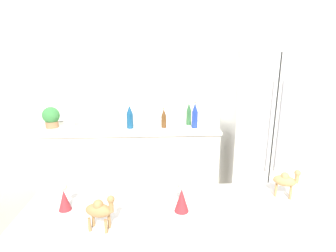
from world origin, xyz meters
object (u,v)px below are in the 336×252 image
at_px(refrigerator, 261,127).
at_px(back_bottle_1, 130,117).
at_px(camel_figurine, 100,210).
at_px(back_bottle_0, 189,114).
at_px(paper_towel_roll, 69,118).
at_px(back_bottle_4, 164,118).
at_px(wise_man_figurine_crimson, 182,198).
at_px(back_bottle_2, 195,116).
at_px(potted_plant, 51,117).
at_px(back_bottle_3, 156,114).
at_px(wise_man_figurine_purple, 64,198).
at_px(camel_figurine_second, 286,180).

height_order(refrigerator, back_bottle_1, refrigerator).
bearing_deg(camel_figurine, back_bottle_0, 72.75).
bearing_deg(back_bottle_1, paper_towel_roll, 176.91).
bearing_deg(paper_towel_roll, back_bottle_4, -1.62).
bearing_deg(back_bottle_0, back_bottle_1, -170.12).
bearing_deg(back_bottle_0, wise_man_figurine_crimson, -98.37).
bearing_deg(back_bottle_2, potted_plant, 176.80).
relative_size(paper_towel_roll, back_bottle_4, 1.03).
bearing_deg(back_bottle_2, back_bottle_4, 175.87).
relative_size(potted_plant, back_bottle_0, 0.86).
relative_size(paper_towel_roll, back_bottle_3, 0.74).
xyz_separation_m(back_bottle_3, wise_man_figurine_purple, (-0.46, -1.89, -0.01)).
xyz_separation_m(back_bottle_3, camel_figurine_second, (0.67, -1.82, 0.02)).
xyz_separation_m(refrigerator, potted_plant, (-2.49, 0.07, 0.13)).
bearing_deg(back_bottle_2, back_bottle_3, 169.59).
distance_m(refrigerator, camel_figurine_second, 1.87).
xyz_separation_m(paper_towel_roll, back_bottle_3, (1.02, 0.03, 0.04)).
relative_size(back_bottle_3, wise_man_figurine_crimson, 1.97).
bearing_deg(wise_man_figurine_purple, wise_man_figurine_crimson, -4.14).
relative_size(paper_towel_roll, back_bottle_0, 0.83).
xyz_separation_m(refrigerator, back_bottle_3, (-1.26, 0.06, 0.16)).
relative_size(back_bottle_0, back_bottle_4, 1.23).
bearing_deg(camel_figurine_second, back_bottle_0, 98.20).
xyz_separation_m(refrigerator, wise_man_figurine_purple, (-1.72, -1.83, 0.14)).
distance_m(potted_plant, wise_man_figurine_crimson, 2.36).
bearing_deg(camel_figurine_second, back_bottle_3, 110.20).
relative_size(back_bottle_3, camel_figurine_second, 1.98).
distance_m(potted_plant, back_bottle_4, 1.32).
height_order(refrigerator, camel_figurine, refrigerator).
bearing_deg(wise_man_figurine_crimson, back_bottle_1, 102.52).
bearing_deg(wise_man_figurine_crimson, refrigerator, 58.31).
distance_m(paper_towel_roll, back_bottle_4, 1.11).
bearing_deg(refrigerator, back_bottle_1, -179.80).
bearing_deg(back_bottle_3, wise_man_figurine_crimson, -86.84).
bearing_deg(wise_man_figurine_purple, camel_figurine, -38.61).
height_order(back_bottle_0, back_bottle_1, back_bottle_0).
bearing_deg(back_bottle_4, back_bottle_3, 147.33).
xyz_separation_m(back_bottle_2, wise_man_figurine_crimson, (-0.34, -1.85, 0.00)).
bearing_deg(wise_man_figurine_purple, back_bottle_0, 66.15).
xyz_separation_m(back_bottle_3, camel_figurine, (-0.26, -2.05, 0.02)).
distance_m(paper_towel_roll, back_bottle_0, 1.42).
relative_size(refrigerator, back_bottle_2, 5.91).
distance_m(back_bottle_4, camel_figurine_second, 1.86).
bearing_deg(back_bottle_3, refrigerator, -2.65).
relative_size(camel_figurine_second, wise_man_figurine_purple, 1.14).
bearing_deg(refrigerator, back_bottle_3, 177.35).
bearing_deg(camel_figurine, back_bottle_3, 82.87).
xyz_separation_m(potted_plant, back_bottle_2, (1.68, -0.09, 0.02)).
height_order(back_bottle_2, wise_man_figurine_purple, back_bottle_2).
height_order(refrigerator, back_bottle_2, refrigerator).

